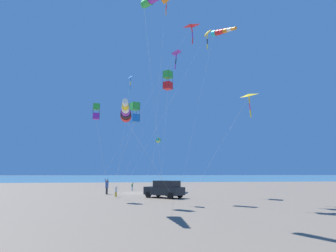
{
  "coord_description": "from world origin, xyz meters",
  "views": [
    {
      "loc": [
        -40.4,
        1.23,
        2.68
      ],
      "look_at": [
        -11.47,
        -2.85,
        7.43
      ],
      "focal_mm": 30.91,
      "sensor_mm": 36.0,
      "label": 1
    }
  ],
  "objects_px": {
    "kite_windsock_striped_overhead": "(126,112)",
    "kite_box_long_streamer_left": "(168,80)",
    "person_child_green_jacket": "(116,191)",
    "person_child_grey_jacket": "(132,186)",
    "kite_windsock_yellow_midlevel": "(221,32)",
    "kite_delta_black_fish_shape": "(176,53)",
    "person_adult_flyer": "(107,186)",
    "kite_delta_long_streamer_right": "(130,78)",
    "cooler_box": "(166,194)",
    "kite_box_orange_high_right": "(96,112)",
    "kite_delta_teal_far_right": "(249,96)",
    "parked_car": "(165,189)",
    "kite_delta_blue_topmost": "(207,34)",
    "kite_windsock_white_trailing": "(158,140)",
    "kite_delta_small_distant": "(191,26)",
    "kite_box_red_high_left": "(135,112)",
    "kite_delta_checkered_midright": "(166,0)"
  },
  "relations": [
    {
      "from": "person_adult_flyer",
      "to": "kite_box_orange_high_right",
      "type": "distance_m",
      "value": 11.12
    },
    {
      "from": "parked_car",
      "to": "kite_delta_blue_topmost",
      "type": "height_order",
      "value": "kite_delta_blue_topmost"
    },
    {
      "from": "person_child_grey_jacket",
      "to": "kite_delta_black_fish_shape",
      "type": "distance_m",
      "value": 21.36
    },
    {
      "from": "kite_box_red_high_left",
      "to": "kite_delta_long_streamer_right",
      "type": "distance_m",
      "value": 6.01
    },
    {
      "from": "person_child_grey_jacket",
      "to": "kite_windsock_yellow_midlevel",
      "type": "xyz_separation_m",
      "value": [
        -15.67,
        -9.83,
        18.62
      ]
    },
    {
      "from": "kite_windsock_striped_overhead",
      "to": "kite_delta_blue_topmost",
      "type": "bearing_deg",
      "value": -42.71
    },
    {
      "from": "cooler_box",
      "to": "kite_delta_black_fish_shape",
      "type": "height_order",
      "value": "kite_delta_black_fish_shape"
    },
    {
      "from": "kite_windsock_striped_overhead",
      "to": "kite_box_long_streamer_left",
      "type": "relative_size",
      "value": 1.03
    },
    {
      "from": "kite_delta_blue_topmost",
      "to": "kite_windsock_white_trailing",
      "type": "relative_size",
      "value": 2.3
    },
    {
      "from": "kite_box_long_streamer_left",
      "to": "kite_delta_blue_topmost",
      "type": "height_order",
      "value": "kite_delta_blue_topmost"
    },
    {
      "from": "kite_delta_checkered_midright",
      "to": "kite_windsock_striped_overhead",
      "type": "distance_m",
      "value": 16.31
    },
    {
      "from": "kite_windsock_striped_overhead",
      "to": "kite_windsock_white_trailing",
      "type": "bearing_deg",
      "value": -11.52
    },
    {
      "from": "kite_box_orange_high_right",
      "to": "kite_delta_teal_far_right",
      "type": "height_order",
      "value": "kite_delta_teal_far_right"
    },
    {
      "from": "parked_car",
      "to": "person_child_green_jacket",
      "type": "height_order",
      "value": "parked_car"
    },
    {
      "from": "person_child_grey_jacket",
      "to": "kite_windsock_white_trailing",
      "type": "distance_m",
      "value": 8.48
    },
    {
      "from": "kite_windsock_white_trailing",
      "to": "kite_delta_small_distant",
      "type": "bearing_deg",
      "value": -175.44
    },
    {
      "from": "person_adult_flyer",
      "to": "kite_windsock_white_trailing",
      "type": "bearing_deg",
      "value": -53.3
    },
    {
      "from": "kite_box_orange_high_right",
      "to": "kite_delta_teal_far_right",
      "type": "relative_size",
      "value": 0.99
    },
    {
      "from": "person_child_green_jacket",
      "to": "kite_box_orange_high_right",
      "type": "height_order",
      "value": "kite_box_orange_high_right"
    },
    {
      "from": "person_child_grey_jacket",
      "to": "kite_delta_teal_far_right",
      "type": "bearing_deg",
      "value": -155.38
    },
    {
      "from": "kite_box_red_high_left",
      "to": "kite_delta_checkered_midright",
      "type": "bearing_deg",
      "value": -45.6
    },
    {
      "from": "cooler_box",
      "to": "person_child_green_jacket",
      "type": "xyz_separation_m",
      "value": [
        -0.47,
        5.84,
        0.47
      ]
    },
    {
      "from": "kite_windsock_yellow_midlevel",
      "to": "kite_delta_black_fish_shape",
      "type": "bearing_deg",
      "value": 35.43
    },
    {
      "from": "cooler_box",
      "to": "kite_delta_blue_topmost",
      "type": "relative_size",
      "value": 0.03
    },
    {
      "from": "kite_delta_long_streamer_right",
      "to": "kite_windsock_yellow_midlevel",
      "type": "height_order",
      "value": "kite_windsock_yellow_midlevel"
    },
    {
      "from": "kite_delta_long_streamer_right",
      "to": "kite_delta_black_fish_shape",
      "type": "bearing_deg",
      "value": -37.18
    },
    {
      "from": "kite_box_long_streamer_left",
      "to": "kite_delta_long_streamer_right",
      "type": "xyz_separation_m",
      "value": [
        0.32,
        3.87,
        0.12
      ]
    },
    {
      "from": "parked_car",
      "to": "kite_delta_blue_topmost",
      "type": "relative_size",
      "value": 0.24
    },
    {
      "from": "cooler_box",
      "to": "kite_windsock_striped_overhead",
      "type": "height_order",
      "value": "kite_windsock_striped_overhead"
    },
    {
      "from": "kite_delta_black_fish_shape",
      "to": "person_adult_flyer",
      "type": "bearing_deg",
      "value": 82.64
    },
    {
      "from": "kite_box_orange_high_right",
      "to": "cooler_box",
      "type": "bearing_deg",
      "value": -63.82
    },
    {
      "from": "person_child_green_jacket",
      "to": "kite_windsock_striped_overhead",
      "type": "distance_m",
      "value": 15.22
    },
    {
      "from": "parked_car",
      "to": "kite_delta_checkered_midright",
      "type": "xyz_separation_m",
      "value": [
        -4.02,
        0.47,
        19.82
      ]
    },
    {
      "from": "person_child_grey_jacket",
      "to": "kite_box_orange_high_right",
      "type": "height_order",
      "value": "kite_box_orange_high_right"
    },
    {
      "from": "kite_delta_checkered_midright",
      "to": "kite_delta_black_fish_shape",
      "type": "bearing_deg",
      "value": -16.18
    },
    {
      "from": "person_child_green_jacket",
      "to": "person_child_grey_jacket",
      "type": "distance_m",
      "value": 12.77
    },
    {
      "from": "kite_box_long_streamer_left",
      "to": "kite_windsock_yellow_midlevel",
      "type": "height_order",
      "value": "kite_windsock_yellow_midlevel"
    },
    {
      "from": "kite_delta_blue_topmost",
      "to": "kite_windsock_white_trailing",
      "type": "distance_m",
      "value": 17.86
    },
    {
      "from": "person_child_green_jacket",
      "to": "kite_delta_small_distant",
      "type": "xyz_separation_m",
      "value": [
        -8.02,
        -7.15,
        16.32
      ]
    },
    {
      "from": "kite_delta_small_distant",
      "to": "kite_box_red_high_left",
      "type": "height_order",
      "value": "kite_delta_small_distant"
    },
    {
      "from": "kite_windsock_striped_overhead",
      "to": "kite_windsock_white_trailing",
      "type": "height_order",
      "value": "kite_windsock_white_trailing"
    },
    {
      "from": "kite_windsock_striped_overhead",
      "to": "kite_delta_blue_topmost",
      "type": "xyz_separation_m",
      "value": [
        9.5,
        -8.77,
        11.29
      ]
    },
    {
      "from": "kite_delta_checkered_midright",
      "to": "kite_windsock_striped_overhead",
      "type": "height_order",
      "value": "kite_delta_checkered_midright"
    },
    {
      "from": "kite_delta_small_distant",
      "to": "kite_box_orange_high_right",
      "type": "xyz_separation_m",
      "value": [
        4.55,
        9.31,
        -7.93
      ]
    },
    {
      "from": "kite_delta_black_fish_shape",
      "to": "kite_box_long_streamer_left",
      "type": "xyz_separation_m",
      "value": [
        -8.52,
        2.34,
        -6.79
      ]
    },
    {
      "from": "person_child_green_jacket",
      "to": "kite_windsock_white_trailing",
      "type": "xyz_separation_m",
      "value": [
        9.48,
        -5.75,
        6.95
      ]
    },
    {
      "from": "kite_delta_long_streamer_right",
      "to": "cooler_box",
      "type": "bearing_deg",
      "value": -39.02
    },
    {
      "from": "person_child_green_jacket",
      "to": "kite_delta_long_streamer_right",
      "type": "height_order",
      "value": "kite_delta_long_streamer_right"
    },
    {
      "from": "person_adult_flyer",
      "to": "person_child_green_jacket",
      "type": "xyz_separation_m",
      "value": [
        -4.21,
        -1.31,
        -0.39
      ]
    },
    {
      "from": "person_child_grey_jacket",
      "to": "kite_box_red_high_left",
      "type": "height_order",
      "value": "kite_box_red_high_left"
    }
  ]
}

